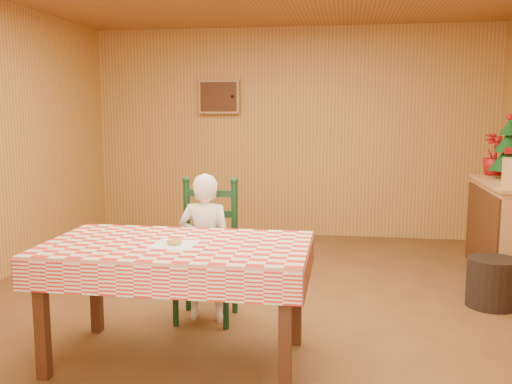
# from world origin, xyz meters

# --- Properties ---
(ground) EXTENTS (6.00, 6.00, 0.00)m
(ground) POSITION_xyz_m (0.00, 0.00, 0.00)
(ground) COLOR brown
(ground) RESTS_ON ground
(cabin_walls) EXTENTS (5.10, 6.05, 2.65)m
(cabin_walls) POSITION_xyz_m (-0.00, 0.53, 1.83)
(cabin_walls) COLOR #C99148
(cabin_walls) RESTS_ON ground
(dining_table) EXTENTS (1.66, 0.96, 0.77)m
(dining_table) POSITION_xyz_m (-0.34, -0.83, 0.69)
(dining_table) COLOR #492613
(dining_table) RESTS_ON ground
(ladder_chair) EXTENTS (0.44, 0.40, 1.08)m
(ladder_chair) POSITION_xyz_m (-0.34, -0.04, 0.50)
(ladder_chair) COLOR black
(ladder_chair) RESTS_ON ground
(seated_child) EXTENTS (0.41, 0.27, 1.12)m
(seated_child) POSITION_xyz_m (-0.34, -0.10, 0.56)
(seated_child) COLOR white
(seated_child) RESTS_ON ground
(napkin) EXTENTS (0.27, 0.27, 0.00)m
(napkin) POSITION_xyz_m (-0.34, -0.88, 0.77)
(napkin) COLOR white
(napkin) RESTS_ON dining_table
(donut) EXTENTS (0.11, 0.11, 0.03)m
(donut) POSITION_xyz_m (-0.34, -0.88, 0.79)
(donut) COLOR #C59146
(donut) RESTS_ON napkin
(shelf_unit) EXTENTS (0.54, 1.24, 0.93)m
(shelf_unit) POSITION_xyz_m (2.22, 1.35, 0.47)
(shelf_unit) COLOR tan
(shelf_unit) RESTS_ON ground
(christmas_tree) EXTENTS (0.34, 0.34, 0.62)m
(christmas_tree) POSITION_xyz_m (2.23, 1.60, 1.21)
(christmas_tree) COLOR #492613
(christmas_tree) RESTS_ON shelf_unit
(flower_arrangement) EXTENTS (0.31, 0.31, 0.42)m
(flower_arrangement) POSITION_xyz_m (2.18, 1.90, 1.14)
(flower_arrangement) COLOR #9B0E11
(flower_arrangement) RESTS_ON shelf_unit
(storage_bin) EXTENTS (0.49, 0.49, 0.40)m
(storage_bin) POSITION_xyz_m (1.89, 0.54, 0.20)
(storage_bin) COLOR black
(storage_bin) RESTS_ON ground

